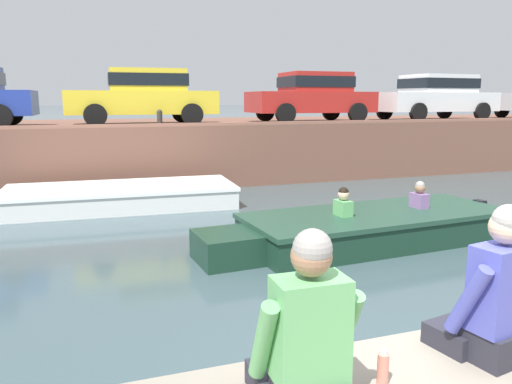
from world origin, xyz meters
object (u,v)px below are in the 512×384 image
Objects in this scene: car_left_inner_yellow at (144,94)px; car_centre_red at (312,95)px; car_right_inner_white at (435,95)px; person_seated_left at (306,342)px; mooring_bollard_mid at (160,117)px; person_seated_right at (493,299)px; boat_moored_central_white at (110,197)px; motorboat_passing at (366,228)px; bottle_drink at (383,368)px.

car_centre_red is (5.26, 0.00, -0.00)m from car_left_inner_yellow.
car_right_inner_white is 4.59× the size of person_seated_left.
mooring_bollard_mid is at bearing 84.95° from person_seated_left.
car_left_inner_yellow is 4.31× the size of person_seated_right.
mooring_bollard_mid reaches higher than boat_moored_central_white.
mooring_bollard_mid is (0.26, -1.09, -0.61)m from car_left_inner_yellow.
car_centre_red reaches higher than mooring_bollard_mid.
car_left_inner_yellow is 0.94× the size of car_right_inner_white.
car_left_inner_yellow is 9.98m from car_right_inner_white.
person_seated_right is (0.28, -11.32, -0.71)m from mooring_bollard_mid.
person_seated_right is (-4.71, -12.41, -1.32)m from car_centre_red.
car_left_inner_yellow is 1.07× the size of car_centre_red.
car_right_inner_white is 9.80m from mooring_bollard_mid.
boat_moored_central_white is 2.94m from mooring_bollard_mid.
mooring_bollard_mid is at bearing -167.69° from car_centre_red.
car_right_inner_white is at bearing 52.77° from person_seated_right.
motorboat_passing is at bearing -108.46° from car_centre_red.
bottle_drink is (-0.79, -0.05, -0.28)m from person_seated_right.
person_seated_left reaches higher than bottle_drink.
car_left_inner_yellow and car_centre_red have the same top height.
car_centre_red reaches higher than person_seated_left.
car_centre_red and car_right_inner_white have the same top height.
motorboat_passing is 1.29× the size of car_right_inner_white.
bottle_drink is (0.96, -9.52, 0.75)m from boat_moored_central_white.
car_centre_red is at bearing 64.40° from person_seated_left.
bottle_drink is at bearing -84.25° from boat_moored_central_white.
motorboat_passing is 1.38× the size of car_left_inner_yellow.
person_seated_left is 0.58m from bottle_drink.
person_seated_left is (-6.01, -12.53, -1.32)m from car_centre_red.
boat_moored_central_white is 11.80m from car_right_inner_white.
boat_moored_central_white is at bearing -112.21° from car_left_inner_yellow.
car_left_inner_yellow reaches higher than mooring_bollard_mid.
motorboat_passing is 8.22m from car_left_inner_yellow.
boat_moored_central_white is at bearing 92.71° from person_seated_left.
motorboat_passing is 5.93× the size of person_seated_left.
car_right_inner_white is at bearing 49.45° from person_seated_left.
person_seated_left is (-1.01, -11.44, -0.71)m from mooring_bollard_mid.
motorboat_passing is 12.85× the size of mooring_bollard_mid.
person_seated_left is at bearing -87.29° from boat_moored_central_white.
car_right_inner_white is 4.59× the size of person_seated_right.
person_seated_left is 1.00× the size of person_seated_right.
person_seated_right is at bearing -114.08° from motorboat_passing.
mooring_bollard_mid is 2.18× the size of bottle_drink.
car_centre_red is at bearing 0.02° from car_left_inner_yellow.
car_left_inner_yellow is 5.26m from car_centre_red.
boat_moored_central_white is at bearing 132.08° from motorboat_passing.
mooring_bollard_mid is 11.35m from person_seated_right.
motorboat_passing is at bearing 59.15° from bottle_drink.
bottle_drink is at bearing -129.35° from car_right_inner_white.
motorboat_passing is at bearing -134.23° from car_right_inner_white.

